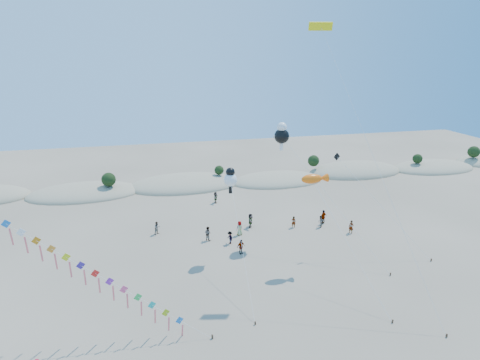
# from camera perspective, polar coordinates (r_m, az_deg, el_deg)

# --- Properties ---
(dune_ridge) EXTENTS (145.30, 11.49, 5.57)m
(dune_ridge) POSITION_cam_1_polar(r_m,az_deg,el_deg) (68.56, -6.99, -0.64)
(dune_ridge) COLOR gray
(dune_ridge) RESTS_ON ground
(kite_train) EXTENTS (26.14, 7.83, 17.65)m
(kite_train) POSITION_cam_1_polar(r_m,az_deg,el_deg) (34.03, -29.32, -6.21)
(kite_train) COLOR #3F2D1E
(kite_train) RESTS_ON ground
(fish_kite) EXTENTS (3.99, 12.02, 9.77)m
(fish_kite) POSITION_cam_1_polar(r_m,az_deg,el_deg) (41.29, 10.60, 0.15)
(fish_kite) COLOR #3F2D1E
(fish_kite) RESTS_ON ground
(cartoon_kite_low) EXTENTS (1.51, 13.73, 9.88)m
(cartoon_kite_low) POSITION_cam_1_polar(r_m,az_deg,el_deg) (42.64, -1.37, 0.23)
(cartoon_kite_low) COLOR #3F2D1E
(cartoon_kite_low) RESTS_ON ground
(cartoon_kite_high) EXTENTS (8.83, 13.00, 13.88)m
(cartoon_kite_high) POSITION_cam_1_polar(r_m,az_deg,el_deg) (46.67, 5.98, 6.46)
(cartoon_kite_high) COLOR #3F2D1E
(cartoon_kite_high) RESTS_ON ground
(parafoil_kite) EXTENTS (6.61, 15.73, 24.21)m
(parafoil_kite) POSITION_cam_1_polar(r_m,az_deg,el_deg) (40.40, 11.74, 19.82)
(parafoil_kite) COLOR #3F2D1E
(parafoil_kite) RESTS_ON ground
(dark_kite) EXTENTS (9.13, 6.73, 10.98)m
(dark_kite) POSITION_cam_1_polar(r_m,az_deg,el_deg) (45.97, 17.42, -1.13)
(dark_kite) COLOR #3F2D1E
(dark_kite) RESTS_ON ground
(beachgoers) EXTENTS (24.31, 17.59, 1.88)m
(beachgoers) POSITION_cam_1_polar(r_m,az_deg,el_deg) (51.21, 1.11, -6.07)
(beachgoers) COLOR slate
(beachgoers) RESTS_ON ground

